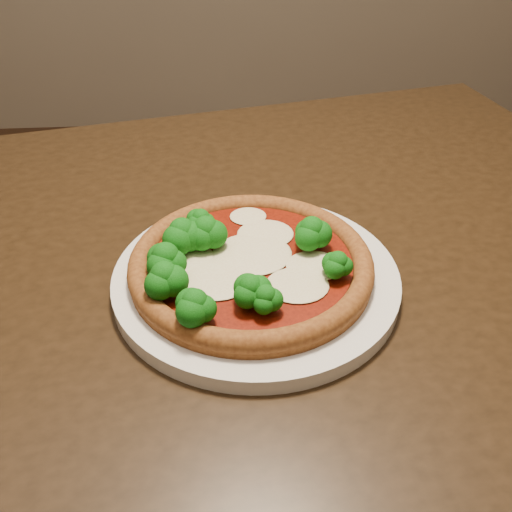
{
  "coord_description": "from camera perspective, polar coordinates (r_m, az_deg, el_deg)",
  "views": [
    {
      "loc": [
        0.1,
        -0.69,
        1.16
      ],
      "look_at": [
        0.14,
        -0.19,
        0.79
      ],
      "focal_mm": 40.0,
      "sensor_mm": 36.0,
      "label": 1
    }
  ],
  "objects": [
    {
      "name": "pizza",
      "position": [
        0.62,
        -1.17,
        -0.59
      ],
      "size": [
        0.27,
        0.27,
        0.06
      ],
      "rotation": [
        0.0,
        0.0,
        -0.23
      ],
      "color": "brown",
      "rests_on": "plate"
    },
    {
      "name": "dining_table",
      "position": [
        0.77,
        0.88,
        -5.05
      ],
      "size": [
        1.28,
        1.09,
        0.75
      ],
      "rotation": [
        0.0,
        0.0,
        0.21
      ],
      "color": "black",
      "rests_on": "floor"
    },
    {
      "name": "plate",
      "position": [
        0.64,
        -0.0,
        -2.22
      ],
      "size": [
        0.32,
        0.32,
        0.02
      ],
      "primitive_type": "cylinder",
      "color": "silver",
      "rests_on": "dining_table"
    },
    {
      "name": "floor",
      "position": [
        1.36,
        -7.03,
        -22.82
      ],
      "size": [
        4.0,
        4.0,
        0.0
      ],
      "primitive_type": "plane",
      "color": "black",
      "rests_on": "ground"
    }
  ]
}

